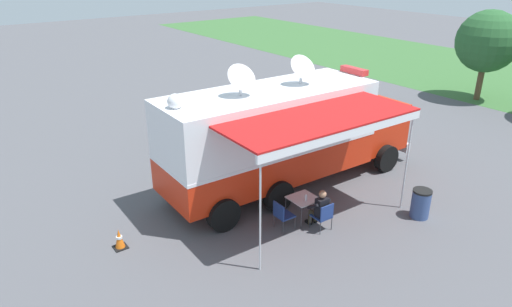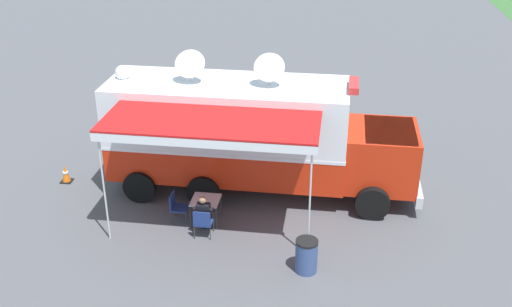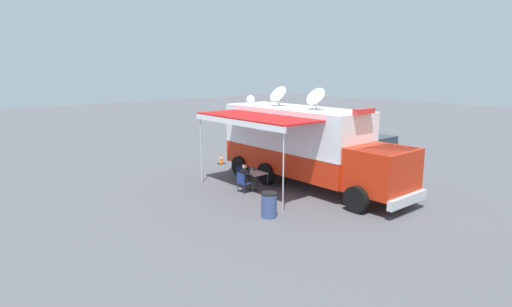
% 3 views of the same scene
% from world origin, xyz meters
% --- Properties ---
extents(ground_plane, '(100.00, 100.00, 0.00)m').
position_xyz_m(ground_plane, '(0.00, 0.00, 0.00)').
color(ground_plane, '#515156').
extents(lot_stripe, '(0.25, 4.80, 0.01)m').
position_xyz_m(lot_stripe, '(-3.94, 1.15, 0.00)').
color(lot_stripe, silver).
rests_on(lot_stripe, ground).
extents(command_truck, '(5.01, 9.55, 4.53)m').
position_xyz_m(command_truck, '(0.05, 0.75, 1.95)').
color(command_truck, red).
rests_on(command_truck, ground).
extents(folding_table, '(0.82, 0.82, 0.73)m').
position_xyz_m(folding_table, '(2.11, -0.34, 0.67)').
color(folding_table, silver).
rests_on(folding_table, ground).
extents(water_bottle, '(0.07, 0.07, 0.22)m').
position_xyz_m(water_bottle, '(2.29, -0.40, 0.83)').
color(water_bottle, silver).
rests_on(water_bottle, folding_table).
extents(folding_chair_at_table, '(0.49, 0.49, 0.87)m').
position_xyz_m(folding_chair_at_table, '(2.91, -0.26, 0.51)').
color(folding_chair_at_table, navy).
rests_on(folding_chair_at_table, ground).
extents(folding_chair_beside_table, '(0.49, 0.49, 0.87)m').
position_xyz_m(folding_chair_beside_table, '(2.15, -1.19, 0.51)').
color(folding_chair_beside_table, navy).
rests_on(folding_chair_beside_table, ground).
extents(seated_responder, '(0.67, 0.56, 1.25)m').
position_xyz_m(seated_responder, '(2.72, -0.26, 0.65)').
color(seated_responder, black).
rests_on(seated_responder, ground).
extents(trash_bin, '(0.57, 0.57, 0.91)m').
position_xyz_m(trash_bin, '(4.11, 2.62, 0.46)').
color(trash_bin, '#384C7F').
rests_on(trash_bin, ground).
extents(traffic_cone, '(0.36, 0.36, 0.58)m').
position_xyz_m(traffic_cone, '(0.25, -5.32, 0.28)').
color(traffic_cone, black).
rests_on(traffic_cone, ground).
extents(car_behind_truck, '(4.29, 2.18, 1.76)m').
position_xyz_m(car_behind_truck, '(-4.88, 0.98, 0.88)').
color(car_behind_truck, silver).
rests_on(car_behind_truck, ground).
extents(tree_far_left, '(3.26, 3.26, 4.82)m').
position_xyz_m(tree_far_left, '(-1.59, 15.91, 3.17)').
color(tree_far_left, brown).
rests_on(tree_far_left, ground).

